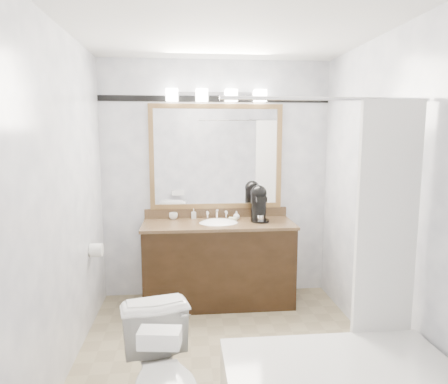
% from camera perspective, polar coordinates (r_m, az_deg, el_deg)
% --- Properties ---
extents(room, '(2.42, 2.62, 2.52)m').
position_cam_1_polar(room, '(2.98, 0.79, -1.16)').
color(room, gray).
rests_on(room, ground).
extents(vanity, '(1.53, 0.58, 0.97)m').
position_cam_1_polar(vanity, '(4.16, -0.79, -9.88)').
color(vanity, black).
rests_on(vanity, ground).
extents(mirror, '(1.40, 0.04, 1.10)m').
position_cam_1_polar(mirror, '(4.23, -1.12, 5.03)').
color(mirror, olive).
rests_on(mirror, room).
extents(vanity_light_bar, '(1.02, 0.14, 0.12)m').
position_cam_1_polar(vanity_light_bar, '(4.19, -1.09, 13.68)').
color(vanity_light_bar, silver).
rests_on(vanity_light_bar, room).
extents(accent_stripe, '(2.40, 0.01, 0.06)m').
position_cam_1_polar(accent_stripe, '(4.25, -1.16, 13.14)').
color(accent_stripe, black).
rests_on(accent_stripe, room).
extents(tp_roll, '(0.11, 0.12, 0.12)m').
position_cam_1_polar(tp_roll, '(3.83, -17.78, -7.89)').
color(tp_roll, white).
rests_on(tp_roll, room).
extents(toilet, '(0.56, 0.79, 0.73)m').
position_cam_1_polar(toilet, '(2.48, -8.53, -25.42)').
color(toilet, white).
rests_on(toilet, ground).
extents(tissue_box, '(0.21, 0.14, 0.08)m').
position_cam_1_polar(tissue_box, '(2.05, -9.18, -19.85)').
color(tissue_box, white).
rests_on(tissue_box, toilet).
extents(coffee_maker, '(0.19, 0.24, 0.37)m').
position_cam_1_polar(coffee_maker, '(4.13, 4.99, -1.50)').
color(coffee_maker, black).
rests_on(coffee_maker, vanity).
extents(cup_left, '(0.09, 0.09, 0.07)m').
position_cam_1_polar(cup_left, '(4.24, -7.25, -3.42)').
color(cup_left, white).
rests_on(cup_left, vanity).
extents(soap_bottle_a, '(0.05, 0.05, 0.10)m').
position_cam_1_polar(soap_bottle_a, '(4.25, -4.36, -3.12)').
color(soap_bottle_a, white).
rests_on(soap_bottle_a, vanity).
extents(soap_bottle_b, '(0.07, 0.07, 0.09)m').
position_cam_1_polar(soap_bottle_b, '(4.20, 1.78, -3.35)').
color(soap_bottle_b, white).
rests_on(soap_bottle_b, vanity).
extents(soap_bar, '(0.10, 0.07, 0.03)m').
position_cam_1_polar(soap_bar, '(4.18, 1.29, -3.82)').
color(soap_bar, beige).
rests_on(soap_bar, vanity).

